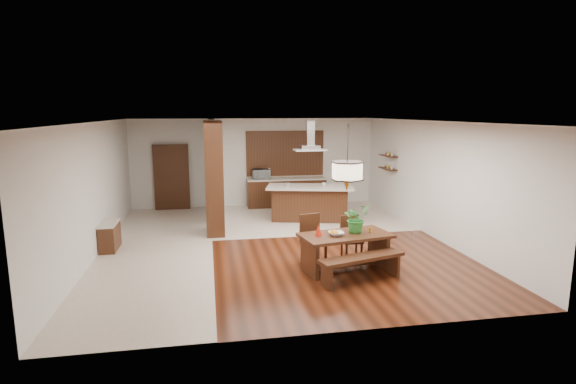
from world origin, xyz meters
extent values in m
plane|color=#331409|center=(0.00, 0.00, 0.00)|extent=(9.00, 9.00, 0.00)
cube|color=white|center=(0.00, 0.00, 2.90)|extent=(8.00, 9.00, 0.04)
cube|color=silver|center=(0.00, 4.50, 1.45)|extent=(8.00, 0.04, 2.90)
cube|color=silver|center=(0.00, -4.50, 1.45)|extent=(8.00, 0.04, 2.90)
cube|color=silver|center=(-4.00, 0.00, 1.45)|extent=(0.04, 9.00, 2.90)
cube|color=silver|center=(4.00, 0.00, 1.45)|extent=(0.04, 9.00, 2.90)
cube|color=beige|center=(-2.75, 0.00, 0.01)|extent=(2.50, 9.00, 0.01)
cube|color=beige|center=(1.25, 2.50, 0.01)|extent=(5.50, 4.00, 0.01)
cube|color=#422610|center=(0.00, 0.00, 2.88)|extent=(8.00, 9.00, 0.02)
cube|color=black|center=(-1.40, 1.20, 1.45)|extent=(0.45, 1.00, 2.90)
cube|color=silver|center=(-1.40, 3.30, 1.45)|extent=(0.18, 2.40, 2.90)
cube|color=black|center=(-3.81, 0.20, 0.32)|extent=(0.37, 0.88, 0.63)
cube|color=black|center=(-2.70, 4.40, 1.05)|extent=(1.10, 0.20, 2.10)
cube|color=black|center=(1.00, 4.20, 0.45)|extent=(2.60, 0.60, 0.90)
cube|color=beige|center=(1.00, 4.20, 0.92)|extent=(2.60, 0.62, 0.05)
cube|color=olive|center=(1.00, 4.46, 1.75)|extent=(2.60, 0.08, 1.50)
cube|color=black|center=(3.87, 2.60, 1.40)|extent=(0.26, 0.90, 0.04)
cube|color=black|center=(3.87, 2.60, 1.80)|extent=(0.26, 0.90, 0.04)
cube|color=black|center=(1.09, -2.03, 0.71)|extent=(1.91, 1.21, 0.06)
cube|color=black|center=(0.34, -2.17, 0.34)|extent=(0.21, 0.71, 0.68)
cube|color=black|center=(1.85, -1.88, 0.34)|extent=(0.21, 0.71, 0.68)
imported|color=#297D2F|center=(1.33, -1.94, 1.03)|extent=(0.66, 0.63, 0.58)
imported|color=beige|center=(0.88, -2.10, 0.78)|extent=(0.31, 0.31, 0.07)
cone|color=red|center=(0.53, -2.05, 0.85)|extent=(0.18, 0.18, 0.22)
cylinder|color=gold|center=(1.62, -2.00, 0.79)|extent=(0.09, 0.09, 0.09)
cube|color=black|center=(1.33, 2.17, 0.48)|extent=(2.27, 1.29, 0.96)
cube|color=beige|center=(1.33, 2.11, 0.99)|extent=(2.64, 1.63, 0.05)
imported|color=silver|center=(1.73, 2.09, 1.06)|extent=(0.13, 0.13, 0.09)
imported|color=#B0B3B7|center=(0.17, 4.23, 1.11)|extent=(0.57, 0.39, 0.32)
camera|label=1|loc=(-1.55, -10.27, 3.13)|focal=28.00mm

